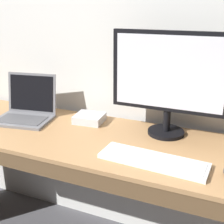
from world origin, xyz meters
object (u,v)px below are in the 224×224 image
laptop_space_gray (26,110)px  wired_keyboard (153,160)px  external_monitor (169,79)px  external_drive_box (89,118)px

laptop_space_gray → wired_keyboard: 0.82m
external_monitor → wired_keyboard: bearing=-86.5°
external_drive_box → wired_keyboard: bearing=-33.9°
wired_keyboard → external_drive_box: (-0.44, 0.30, 0.01)m
laptop_space_gray → external_drive_box: bearing=15.1°
laptop_space_gray → external_monitor: 0.82m
wired_keyboard → external_drive_box: bearing=146.1°
external_drive_box → external_monitor: bearing=-0.7°
laptop_space_gray → external_drive_box: size_ratio=2.21×
wired_keyboard → external_drive_box: external_drive_box is taller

